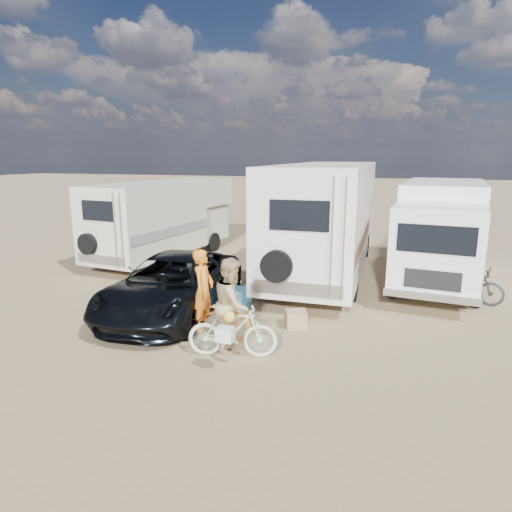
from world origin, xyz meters
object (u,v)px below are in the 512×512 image
(bike_parked, at_px, (466,283))
(cooler, at_px, (238,297))
(rider_woman, at_px, (232,313))
(rider_man, at_px, (204,299))
(bike_man, at_px, (204,313))
(box_truck, at_px, (440,234))
(crate, at_px, (296,319))
(rv_main, at_px, (327,219))
(bike_woman, at_px, (232,331))
(dark_suv, at_px, (173,284))
(rv_left, at_px, (163,221))

(bike_parked, relative_size, cooler, 3.12)
(rider_woman, distance_m, cooler, 2.94)
(rider_man, bearing_deg, bike_man, -0.00)
(box_truck, xyz_separation_m, bike_parked, (0.59, -1.70, -0.98))
(bike_parked, height_order, crate, bike_parked)
(box_truck, distance_m, crate, 5.89)
(rv_main, relative_size, bike_man, 4.47)
(rider_woman, height_order, bike_parked, rider_woman)
(rider_man, distance_m, rider_woman, 1.10)
(rv_main, height_order, cooler, rv_main)
(box_truck, xyz_separation_m, rider_man, (-4.90, -5.91, -0.62))
(rider_woman, height_order, cooler, rider_woman)
(bike_woman, height_order, cooler, bike_woman)
(rider_man, height_order, rider_woman, rider_woman)
(rider_woman, relative_size, crate, 3.84)
(rv_main, relative_size, box_truck, 1.32)
(dark_suv, relative_size, bike_parked, 2.72)
(rv_main, xyz_separation_m, rider_woman, (-0.68, -6.73, -0.86))
(rider_woman, distance_m, bike_parked, 6.72)
(rv_left, relative_size, bike_woman, 3.74)
(bike_man, height_order, bike_woman, bike_man)
(rider_man, bearing_deg, dark_suv, 46.10)
(rider_man, bearing_deg, bike_woman, -129.50)
(rv_left, xyz_separation_m, bike_man, (4.35, -6.20, -0.87))
(cooler, relative_size, crate, 1.29)
(rv_left, height_order, cooler, rv_left)
(bike_woman, bearing_deg, dark_suv, 37.50)
(rv_left, distance_m, bike_parked, 10.07)
(dark_suv, height_order, bike_woman, dark_suv)
(rv_left, bearing_deg, rider_man, -47.98)
(rv_main, distance_m, crate, 5.15)
(box_truck, bearing_deg, cooler, -135.53)
(box_truck, distance_m, cooler, 6.36)
(rider_woman, bearing_deg, dark_suv, 37.50)
(rider_man, bearing_deg, cooler, -1.98)
(crate, bearing_deg, cooler, 151.70)
(bike_parked, xyz_separation_m, cooler, (-5.50, -2.15, -0.24))
(rider_woman, bearing_deg, box_truck, -43.98)
(rv_left, xyz_separation_m, rider_man, (4.35, -6.20, -0.55))
(bike_parked, bearing_deg, rv_left, 98.89)
(bike_man, xyz_separation_m, rider_woman, (0.88, -0.67, 0.34))
(rv_left, distance_m, cooler, 6.11)
(rider_man, bearing_deg, box_truck, -41.92)
(box_truck, relative_size, dark_suv, 1.36)
(rv_left, distance_m, dark_suv, 5.87)
(rv_main, bearing_deg, rider_woman, -96.46)
(box_truck, relative_size, bike_woman, 4.00)
(rv_main, xyz_separation_m, rv_left, (-5.90, 0.14, -0.33))
(bike_man, relative_size, rider_woman, 1.15)
(box_truck, bearing_deg, dark_suv, -136.63)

